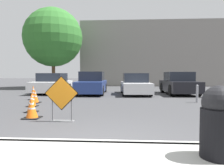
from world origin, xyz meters
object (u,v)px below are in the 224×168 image
traffic_cone_third (32,100)px  bollard_nearest (197,93)px  parked_car_nearest (52,84)px  parked_car_second (92,84)px  traffic_cone_fifth (33,93)px  trash_bin (219,121)px  road_closed_sign (62,97)px  parked_car_third (135,85)px  parked_car_fourth (179,84)px  traffic_cone_nearest (32,109)px  traffic_cone_fourth (35,97)px  traffic_cone_second (31,103)px

traffic_cone_third → bollard_nearest: (7.31, 1.72, 0.17)m
parked_car_nearest → parked_car_second: parked_car_second is taller
traffic_cone_fifth → parked_car_second: bearing=53.6°
traffic_cone_third → parked_car_second: size_ratio=0.13×
traffic_cone_fifth → trash_bin: (6.28, -7.91, 0.31)m
road_closed_sign → traffic_cone_third: (-2.09, 2.76, -0.41)m
road_closed_sign → bollard_nearest: (5.23, 4.47, -0.25)m
road_closed_sign → traffic_cone_third: size_ratio=2.21×
parked_car_third → bollard_nearest: size_ratio=5.07×
parked_car_nearest → parked_car_third: parked_car_nearest is taller
road_closed_sign → traffic_cone_fifth: bearing=121.1°
parked_car_nearest → parked_car_fourth: size_ratio=1.02×
parked_car_second → trash_bin: bearing=106.3°
traffic_cone_nearest → parked_car_fourth: parked_car_fourth is taller
parked_car_second → parked_car_third: parked_car_second is taller
road_closed_sign → traffic_cone_fourth: bearing=122.4°
traffic_cone_nearest → traffic_cone_fifth: 5.07m
traffic_cone_second → trash_bin: bearing=-41.9°
road_closed_sign → traffic_cone_third: road_closed_sign is taller
traffic_cone_fourth → parked_car_fourth: parked_car_fourth is taller
road_closed_sign → parked_car_fourth: bearing=58.2°
traffic_cone_second → trash_bin: trash_bin is taller
traffic_cone_third → trash_bin: 7.72m
parked_car_second → trash_bin: (3.70, -11.41, -0.01)m
parked_car_third → trash_bin: 11.32m
road_closed_sign → trash_bin: (3.22, -2.84, -0.02)m
traffic_cone_fourth → bollard_nearest: size_ratio=0.73×
traffic_cone_nearest → parked_car_third: bearing=66.5°
traffic_cone_second → bollard_nearest: bearing=24.2°
traffic_cone_fourth → parked_car_third: bearing=43.3°
traffic_cone_fifth → parked_car_nearest: (-0.33, 3.93, 0.28)m
road_closed_sign → parked_car_third: 8.80m
traffic_cone_nearest → bollard_nearest: bearing=32.9°
road_closed_sign → parked_car_nearest: (-3.39, 8.99, -0.05)m
bollard_nearest → parked_car_fourth: bearing=88.1°
traffic_cone_fourth → parked_car_second: 5.13m
parked_car_fourth → bollard_nearest: size_ratio=4.84×
traffic_cone_second → traffic_cone_third: 1.43m
traffic_cone_second → traffic_cone_fourth: 2.59m
traffic_cone_fourth → parked_car_fourth: (7.81, 4.80, 0.39)m
parked_car_nearest → parked_car_fourth: parked_car_fourth is taller
bollard_nearest → traffic_cone_second: bearing=-155.8°
road_closed_sign → traffic_cone_nearest: road_closed_sign is taller
parked_car_nearest → parked_car_third: 5.86m
traffic_cone_fifth → parked_car_nearest: 3.95m
road_closed_sign → traffic_cone_second: bearing=137.1°
parked_car_third → road_closed_sign: bearing=70.2°
traffic_cone_nearest → trash_bin: bearing=-37.1°
parked_car_second → parked_car_fourth: 5.84m
parked_car_second → parked_car_third: bearing=176.0°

